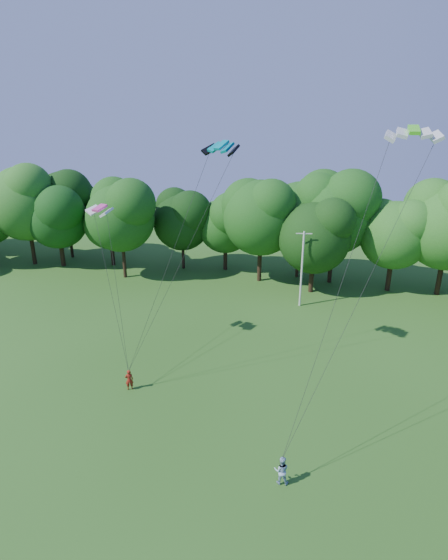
# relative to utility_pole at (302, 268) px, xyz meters

# --- Properties ---
(utility_pole) EXTENTS (1.51, 0.34, 7.61)m
(utility_pole) POSITION_rel_utility_pole_xyz_m (0.00, 0.00, 0.00)
(utility_pole) COLOR silver
(utility_pole) RESTS_ON ground
(kite_flyer_left) EXTENTS (0.66, 0.58, 1.52)m
(kite_flyer_left) POSITION_rel_utility_pole_xyz_m (-10.24, -17.41, -3.17)
(kite_flyer_left) COLOR maroon
(kite_flyer_left) RESTS_ON ground
(kite_flyer_right) EXTENTS (0.82, 0.66, 1.60)m
(kite_flyer_right) POSITION_rel_utility_pole_xyz_m (0.90, -23.20, -3.13)
(kite_flyer_right) COLOR #94B1CD
(kite_flyer_right) RESTS_ON ground
(kite_teal) EXTENTS (2.63, 1.95, 0.60)m
(kite_teal) POSITION_rel_utility_pole_xyz_m (-4.76, -13.07, 12.11)
(kite_teal) COLOR #04808C
(kite_teal) RESTS_ON ground
(kite_green) EXTENTS (2.87, 1.37, 0.51)m
(kite_green) POSITION_rel_utility_pole_xyz_m (6.17, -14.78, 13.11)
(kite_green) COLOR #4CD620
(kite_green) RESTS_ON ground
(kite_pink) EXTENTS (2.28, 1.62, 0.45)m
(kite_pink) POSITION_rel_utility_pole_xyz_m (-14.04, -12.44, 7.60)
(kite_pink) COLOR #C93789
(kite_pink) RESTS_ON ground
(tree_back_west) EXTENTS (8.08, 8.08, 11.76)m
(tree_back_west) POSITION_rel_utility_pole_xyz_m (-30.35, 5.71, 3.41)
(tree_back_west) COLOR #2F2313
(tree_back_west) RESTS_ON ground
(tree_back_center) EXTENTS (8.19, 8.19, 11.91)m
(tree_back_center) POSITION_rel_utility_pole_xyz_m (0.85, 4.11, 3.51)
(tree_back_center) COLOR black
(tree_back_center) RESTS_ON ground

